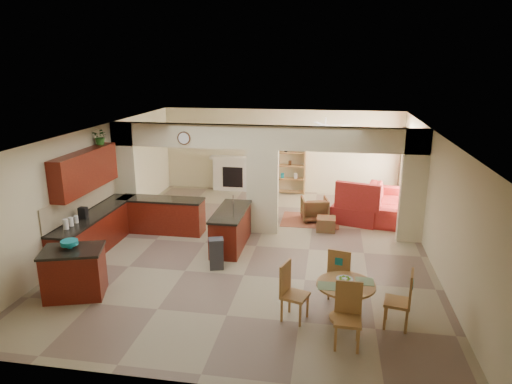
% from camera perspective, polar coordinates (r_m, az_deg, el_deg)
% --- Properties ---
extents(floor, '(10.00, 10.00, 0.00)m').
position_cam_1_polar(floor, '(11.15, 0.03, -6.77)').
color(floor, gray).
rests_on(floor, ground).
extents(ceiling, '(10.00, 10.00, 0.00)m').
position_cam_1_polar(ceiling, '(10.40, 0.03, 7.62)').
color(ceiling, white).
rests_on(ceiling, wall_back).
extents(wall_back, '(8.00, 0.00, 8.00)m').
position_cam_1_polar(wall_back, '(15.52, 3.07, 5.12)').
color(wall_back, beige).
rests_on(wall_back, floor).
extents(wall_front, '(8.00, 0.00, 8.00)m').
position_cam_1_polar(wall_front, '(6.15, -7.83, -12.41)').
color(wall_front, beige).
rests_on(wall_front, floor).
extents(wall_left, '(0.00, 10.00, 10.00)m').
position_cam_1_polar(wall_left, '(11.99, -19.19, 1.02)').
color(wall_left, beige).
rests_on(wall_left, floor).
extents(wall_right, '(0.00, 10.00, 10.00)m').
position_cam_1_polar(wall_right, '(10.81, 21.45, -0.79)').
color(wall_right, beige).
rests_on(wall_right, floor).
extents(partition_left_pier, '(0.60, 0.25, 2.80)m').
position_cam_1_polar(partition_left_pier, '(12.72, -15.89, 2.12)').
color(partition_left_pier, beige).
rests_on(partition_left_pier, floor).
extents(partition_center_pier, '(0.80, 0.25, 2.20)m').
position_cam_1_polar(partition_center_pier, '(11.72, 0.83, 0.07)').
color(partition_center_pier, beige).
rests_on(partition_center_pier, floor).
extents(partition_right_pier, '(0.60, 0.25, 2.80)m').
position_cam_1_polar(partition_right_pier, '(11.69, 19.07, 0.66)').
color(partition_right_pier, beige).
rests_on(partition_right_pier, floor).
extents(partition_header, '(8.00, 0.25, 0.60)m').
position_cam_1_polar(partition_header, '(11.42, 0.86, 6.84)').
color(partition_header, beige).
rests_on(partition_header, partition_center_pier).
extents(kitchen_counter, '(2.52, 3.29, 1.48)m').
position_cam_1_polar(kitchen_counter, '(11.71, -16.15, -3.85)').
color(kitchen_counter, '#460F08').
rests_on(kitchen_counter, floor).
extents(upper_cabinets, '(0.35, 2.40, 0.90)m').
position_cam_1_polar(upper_cabinets, '(11.11, -20.54, 2.52)').
color(upper_cabinets, '#460F08').
rests_on(upper_cabinets, wall_left).
extents(peninsula, '(0.70, 1.85, 0.91)m').
position_cam_1_polar(peninsula, '(10.99, -3.17, -4.58)').
color(peninsula, '#460F08').
rests_on(peninsula, floor).
extents(wall_clock, '(0.34, 0.03, 0.34)m').
position_cam_1_polar(wall_clock, '(11.75, -9.01, 6.66)').
color(wall_clock, '#53311B').
rests_on(wall_clock, partition_header).
extents(rug, '(1.60, 1.30, 0.01)m').
position_cam_1_polar(rug, '(12.99, 6.80, -3.51)').
color(rug, brown).
rests_on(rug, floor).
extents(fireplace, '(1.60, 0.35, 1.20)m').
position_cam_1_polar(fireplace, '(15.77, -2.83, 2.38)').
color(fireplace, beige).
rests_on(fireplace, floor).
extents(shelving_unit, '(1.00, 0.32, 1.80)m').
position_cam_1_polar(shelving_unit, '(15.41, 4.27, 3.12)').
color(shelving_unit, olive).
rests_on(shelving_unit, floor).
extents(window_a, '(0.02, 0.90, 1.90)m').
position_cam_1_polar(window_a, '(13.03, 19.27, 1.24)').
color(window_a, white).
rests_on(window_a, wall_right).
extents(window_b, '(0.02, 0.90, 1.90)m').
position_cam_1_polar(window_b, '(14.66, 18.22, 2.90)').
color(window_b, white).
rests_on(window_b, wall_right).
extents(glazed_door, '(0.02, 0.70, 2.10)m').
position_cam_1_polar(glazed_door, '(13.88, 18.66, 1.52)').
color(glazed_door, white).
rests_on(glazed_door, wall_right).
extents(drape_a_left, '(0.10, 0.28, 2.30)m').
position_cam_1_polar(drape_a_left, '(12.45, 19.53, 0.56)').
color(drape_a_left, '#3F1F19').
rests_on(drape_a_left, wall_right).
extents(drape_a_right, '(0.10, 0.28, 2.30)m').
position_cam_1_polar(drape_a_right, '(13.60, 18.71, 1.88)').
color(drape_a_right, '#3F1F19').
rests_on(drape_a_right, wall_right).
extents(drape_b_left, '(0.10, 0.28, 2.30)m').
position_cam_1_polar(drape_b_left, '(14.08, 18.41, 2.37)').
color(drape_b_left, '#3F1F19').
rests_on(drape_b_left, wall_right).
extents(drape_b_right, '(0.10, 0.28, 2.30)m').
position_cam_1_polar(drape_b_right, '(15.24, 17.76, 3.41)').
color(drape_b_right, '#3F1F19').
rests_on(drape_b_right, wall_right).
extents(ceiling_fan, '(1.00, 1.00, 0.10)m').
position_cam_1_polar(ceiling_fan, '(13.26, 8.67, 8.20)').
color(ceiling_fan, white).
rests_on(ceiling_fan, ceiling).
extents(kitchen_island, '(1.28, 1.08, 0.95)m').
position_cam_1_polar(kitchen_island, '(9.39, -21.76, -9.33)').
color(kitchen_island, '#460F08').
rests_on(kitchen_island, floor).
extents(teal_bowl, '(0.32, 0.32, 0.15)m').
position_cam_1_polar(teal_bowl, '(9.25, -22.28, -6.07)').
color(teal_bowl, teal).
rests_on(teal_bowl, kitchen_island).
extents(trash_can, '(0.36, 0.33, 0.63)m').
position_cam_1_polar(trash_can, '(9.93, -4.98, -7.83)').
color(trash_can, '#303032').
rests_on(trash_can, floor).
extents(dining_table, '(1.00, 1.00, 0.68)m').
position_cam_1_polar(dining_table, '(8.13, 11.09, -12.55)').
color(dining_table, olive).
rests_on(dining_table, floor).
extents(fruit_bowl, '(0.28, 0.28, 0.15)m').
position_cam_1_polar(fruit_bowl, '(7.93, 11.00, -10.93)').
color(fruit_bowl, '#6AB426').
rests_on(fruit_bowl, dining_table).
extents(sofa, '(2.86, 1.53, 0.79)m').
position_cam_1_polar(sofa, '(13.74, 15.81, -1.20)').
color(sofa, maroon).
rests_on(sofa, floor).
extents(chaise, '(1.44, 1.29, 0.48)m').
position_cam_1_polar(chaise, '(13.04, 12.35, -2.60)').
color(chaise, maroon).
rests_on(chaise, floor).
extents(armchair, '(0.84, 0.85, 0.66)m').
position_cam_1_polar(armchair, '(12.92, 7.33, -2.11)').
color(armchair, maroon).
rests_on(armchair, floor).
extents(ottoman, '(0.49, 0.49, 0.35)m').
position_cam_1_polar(ottoman, '(12.24, 8.74, -3.97)').
color(ottoman, maroon).
rests_on(ottoman, floor).
extents(plant, '(0.39, 0.35, 0.40)m').
position_cam_1_polar(plant, '(11.70, -18.86, 6.56)').
color(plant, '#165216').
rests_on(plant, upper_cabinets).
extents(chair_north, '(0.50, 0.50, 1.02)m').
position_cam_1_polar(chair_north, '(8.72, 10.41, -9.81)').
color(chair_north, olive).
rests_on(chair_north, floor).
extents(chair_east, '(0.49, 0.49, 1.02)m').
position_cam_1_polar(chair_east, '(8.11, 17.92, -12.44)').
color(chair_east, olive).
rests_on(chair_east, floor).
extents(chair_south, '(0.43, 0.44, 1.02)m').
position_cam_1_polar(chair_south, '(7.49, 11.42, -14.45)').
color(chair_south, olive).
rests_on(chair_south, floor).
extents(chair_west, '(0.53, 0.53, 1.02)m').
position_cam_1_polar(chair_west, '(8.01, 4.35, -12.01)').
color(chair_west, olive).
rests_on(chair_west, floor).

